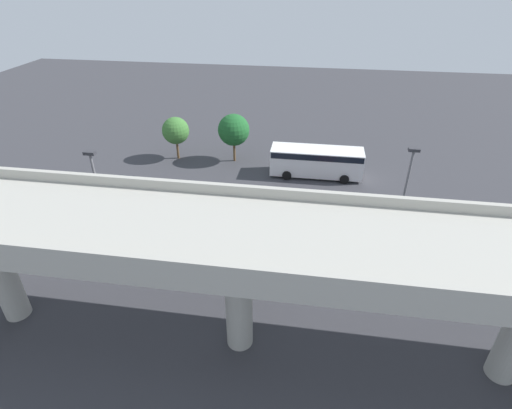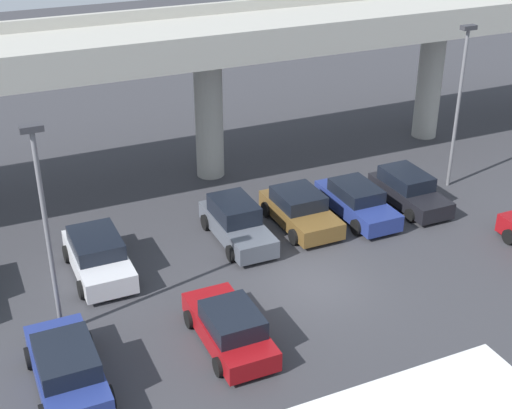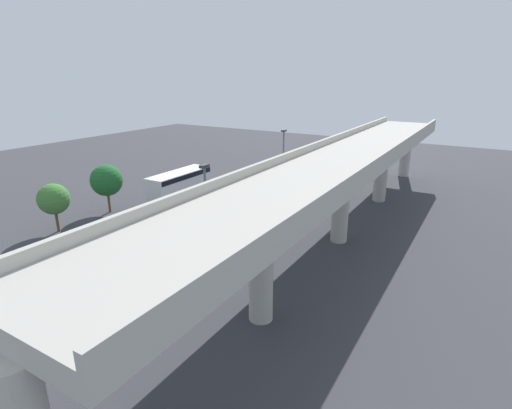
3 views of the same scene
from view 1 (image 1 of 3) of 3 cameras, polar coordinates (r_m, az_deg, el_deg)
name	(u,v)px [view 1 (image 1 of 3)]	position (r m, az deg, el deg)	size (l,w,h in m)	color
ground_plane	(267,226)	(30.67, 1.52, -3.13)	(111.09, 111.09, 0.00)	#38383D
highway_overpass	(237,247)	(18.20, -2.71, -6.15)	(53.20, 6.39, 7.78)	#ADAAA0
parked_car_0	(460,274)	(28.14, 27.17, -8.89)	(2.11, 4.59, 1.58)	#0C381E
parked_car_1	(394,215)	(32.36, 19.08, -1.44)	(2.11, 4.52, 1.59)	navy
parked_car_2	(369,263)	(27.00, 15.87, -7.98)	(2.18, 4.47, 1.55)	silver
parked_car_3	(324,210)	(31.82, 9.71, -0.76)	(2.03, 4.40, 1.48)	maroon
parked_car_4	(279,256)	(26.54, 3.24, -7.35)	(1.97, 4.60, 1.68)	#515660
parked_car_5	(234,253)	(26.90, -3.19, -6.90)	(2.23, 4.37, 1.51)	brown
parked_car_6	(196,247)	(27.72, -8.52, -5.96)	(2.01, 4.67, 1.47)	navy
parked_car_7	(158,243)	(28.57, -13.85, -5.31)	(2.00, 4.36, 1.51)	black
parked_car_8	(155,195)	(34.33, -14.26, 1.32)	(2.07, 4.64, 1.57)	maroon
parked_car_9	(123,192)	(35.47, -18.50, 1.67)	(2.07, 4.75, 1.68)	silver
shuttle_bus	(317,160)	(37.82, 8.64, 6.31)	(8.49, 2.83, 2.68)	white
lamp_post_near_aisle	(100,198)	(27.14, -21.38, 0.88)	(0.70, 0.35, 7.74)	slate
lamp_post_mid_lot	(405,191)	(28.05, 20.50, 1.76)	(0.70, 0.35, 7.48)	slate
tree_front_left	(234,130)	(39.86, -3.21, 10.58)	(3.11, 3.11, 4.86)	brown
tree_front_centre	(176,131)	(41.28, -11.41, 10.30)	(2.69, 2.69, 4.34)	brown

